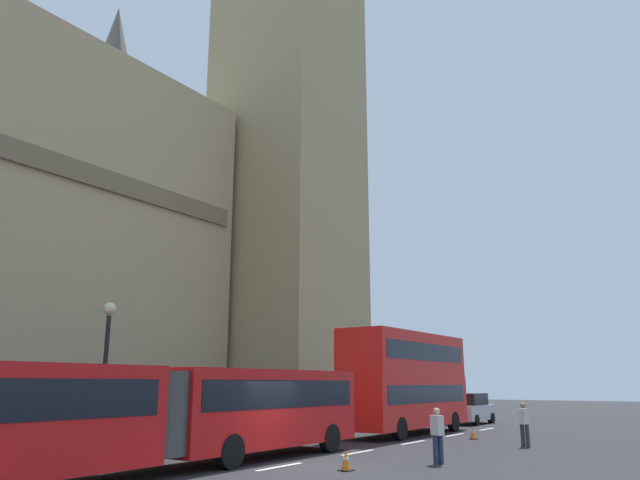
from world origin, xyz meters
name	(u,v)px	position (x,y,z in m)	size (l,w,h in m)	color
ground_plane	(289,465)	(0.00, 0.00, 0.00)	(160.00, 160.00, 0.00)	#262628
lane_centre_marking	(322,459)	(1.81, 0.00, 0.00)	(34.40, 0.16, 0.01)	silver
articulated_bus	(149,409)	(-3.90, 1.99, 1.75)	(18.10, 2.54, 2.90)	red
double_decker_bus	(406,378)	(12.30, 2.00, 2.71)	(9.67, 2.54, 4.90)	red
sedan_lead	(470,409)	(21.64, 2.27, 0.91)	(4.40, 1.86, 1.85)	#B7B7BC
traffic_cone_west	(346,460)	(-0.06, -2.09, 0.28)	(0.36, 0.36, 0.58)	black
traffic_cone_middle	(473,433)	(11.68, -1.55, 0.28)	(0.36, 0.36, 0.58)	black
street_lamp	(105,365)	(-2.15, 6.50, 3.06)	(0.44, 0.44, 5.27)	black
pedestrian_near_cones	(437,433)	(2.80, -3.70, 0.91)	(0.40, 0.47, 1.69)	#262D4C
pedestrian_by_kerb	(524,423)	(9.65, -4.45, 0.91)	(0.43, 0.36, 1.69)	#333333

